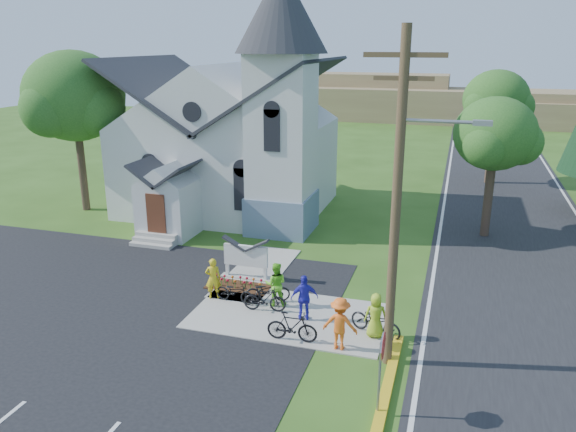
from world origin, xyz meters
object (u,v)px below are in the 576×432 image
(cyclist_2, at_px, (304,298))
(bike_2, at_px, (268,291))
(cyclist_3, at_px, (340,324))
(cyclist_4, at_px, (376,315))
(stop_sign, at_px, (382,357))
(bike_0, at_px, (235,292))
(bike_4, at_px, (376,321))
(cyclist_0, at_px, (213,278))
(church_sign, at_px, (246,256))
(bike_3, at_px, (292,327))
(bike_1, at_px, (265,299))
(utility_pole, at_px, (399,195))
(cyclist_1, at_px, (276,284))

(cyclist_2, bearing_deg, bike_2, -51.33)
(cyclist_3, bearing_deg, cyclist_4, -130.70)
(stop_sign, xyz_separation_m, cyclist_2, (-3.33, 4.57, -0.89))
(cyclist_4, bearing_deg, bike_0, -24.66)
(cyclist_3, distance_m, bike_4, 1.62)
(cyclist_0, relative_size, bike_0, 1.02)
(bike_4, bearing_deg, church_sign, 83.74)
(bike_3, distance_m, bike_4, 2.85)
(church_sign, relative_size, bike_3, 1.29)
(bike_4, bearing_deg, cyclist_3, 163.57)
(bike_1, bearing_deg, cyclist_0, 71.17)
(bike_1, bearing_deg, church_sign, 26.06)
(bike_3, relative_size, cyclist_4, 1.10)
(cyclist_0, xyz_separation_m, bike_3, (3.83, -2.23, -0.31))
(utility_pole, distance_m, bike_3, 5.83)
(cyclist_0, xyz_separation_m, bike_1, (2.24, -0.45, -0.34))
(cyclist_1, distance_m, cyclist_4, 4.13)
(cyclist_1, distance_m, cyclist_3, 3.79)
(cyclist_1, distance_m, bike_4, 4.10)
(cyclist_0, height_order, bike_2, cyclist_0)
(church_sign, distance_m, bike_0, 2.37)
(bike_3, bearing_deg, bike_4, -66.89)
(utility_pole, xyz_separation_m, cyclist_0, (-7.06, 2.53, -4.53))
(stop_sign, height_order, cyclist_2, stop_sign)
(utility_pole, bearing_deg, cyclist_4, 115.35)
(utility_pole, height_order, cyclist_0, utility_pole)
(bike_3, bearing_deg, utility_pole, -97.77)
(bike_1, bearing_deg, cyclist_4, -106.81)
(cyclist_0, height_order, bike_3, cyclist_0)
(bike_3, bearing_deg, stop_sign, -134.68)
(cyclist_0, xyz_separation_m, cyclist_1, (2.48, 0.15, 0.02))
(church_sign, height_order, bike_4, church_sign)
(church_sign, height_order, stop_sign, stop_sign)
(church_sign, height_order, bike_0, church_sign)
(bike_3, bearing_deg, bike_2, 31.88)
(stop_sign, bearing_deg, cyclist_3, 119.70)
(cyclist_2, relative_size, bike_4, 0.88)
(cyclist_2, height_order, cyclist_3, cyclist_3)
(bike_1, bearing_deg, utility_pole, -120.88)
(stop_sign, height_order, bike_3, stop_sign)
(bike_2, relative_size, cyclist_4, 1.11)
(utility_pole, bearing_deg, bike_4, 113.41)
(cyclist_0, bearing_deg, cyclist_3, 135.62)
(bike_2, relative_size, bike_4, 0.90)
(church_sign, bearing_deg, bike_1, -56.38)
(cyclist_2, bearing_deg, cyclist_4, 147.67)
(utility_pole, distance_m, cyclist_1, 6.97)
(bike_0, relative_size, bike_1, 1.01)
(bike_0, distance_m, bike_4, 5.55)
(cyclist_1, xyz_separation_m, bike_4, (3.92, -1.14, -0.34))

